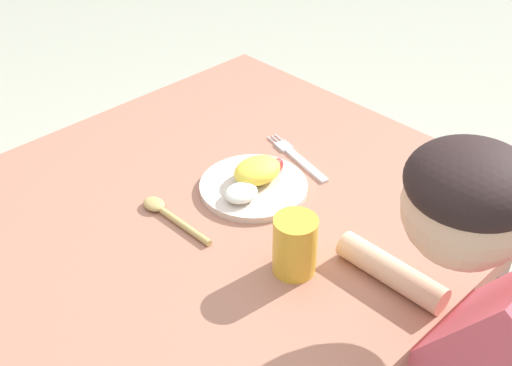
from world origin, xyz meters
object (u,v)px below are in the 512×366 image
object	(u,v)px
plate	(254,182)
drinking_cup	(295,245)
spoon	(167,213)
fork	(298,158)

from	to	relation	value
plate	drinking_cup	bearing A→B (deg)	-117.69
plate	drinking_cup	xyz separation A→B (m)	(-0.11, -0.21, 0.04)
spoon	drinking_cup	world-z (taller)	drinking_cup
plate	drinking_cup	size ratio (longest dim) A/B	2.01
plate	spoon	xyz separation A→B (m)	(-0.18, 0.05, -0.01)
plate	spoon	world-z (taller)	plate
spoon	drinking_cup	xyz separation A→B (m)	(0.07, -0.27, 0.05)
spoon	drinking_cup	bearing A→B (deg)	-166.81
spoon	drinking_cup	distance (m)	0.28
drinking_cup	fork	bearing A→B (deg)	41.40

